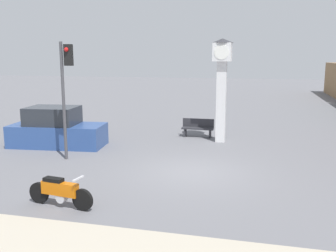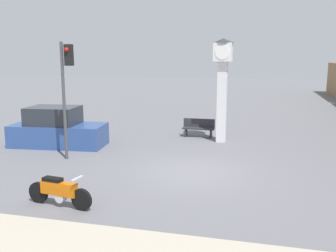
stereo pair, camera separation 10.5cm
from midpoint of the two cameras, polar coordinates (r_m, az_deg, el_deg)
name	(u,v)px [view 1 (the left image)]	position (r m, az deg, el deg)	size (l,w,h in m)	color
ground_plane	(192,172)	(13.35, 3.45, -7.02)	(120.00, 120.00, 0.00)	slate
motorcycle	(60,192)	(10.67, -16.42, -9.56)	(2.01, 0.49, 0.89)	black
clock_tower	(222,75)	(17.79, 8.04, 7.70)	(1.01, 1.01, 4.85)	white
traffic_light	(66,80)	(14.96, -15.51, 6.75)	(0.50, 0.35, 4.58)	#47474C
bench	(198,127)	(19.03, 4.41, -0.21)	(1.60, 0.44, 0.92)	#2D2D33
parked_car	(57,130)	(17.74, -16.79, -0.56)	(4.37, 2.23, 1.80)	#2D4C8C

